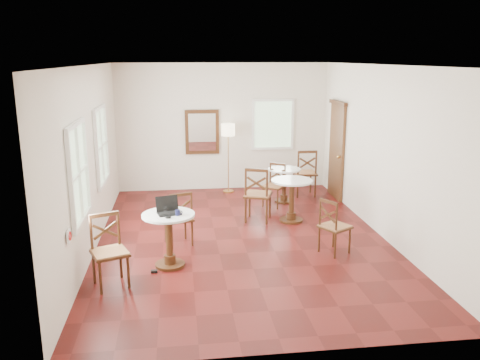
% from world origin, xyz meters
% --- Properties ---
extents(ground, '(7.00, 7.00, 0.00)m').
position_xyz_m(ground, '(0.00, 0.00, 0.00)').
color(ground, '#4E0F0D').
rests_on(ground, ground).
extents(room_shell, '(5.02, 7.02, 3.01)m').
position_xyz_m(room_shell, '(-0.06, 0.27, 1.89)').
color(room_shell, silver).
rests_on(room_shell, ground).
extents(cafe_table_near, '(0.80, 0.80, 0.84)m').
position_xyz_m(cafe_table_near, '(-1.25, -1.01, 0.52)').
color(cafe_table_near, '#412310').
rests_on(cafe_table_near, ground).
extents(cafe_table_mid, '(0.79, 0.79, 0.84)m').
position_xyz_m(cafe_table_mid, '(1.08, 0.84, 0.52)').
color(cafe_table_mid, '#412310').
rests_on(cafe_table_mid, ground).
extents(cafe_table_back, '(0.71, 0.71, 0.75)m').
position_xyz_m(cafe_table_back, '(1.22, 2.17, 0.47)').
color(cafe_table_back, '#412310').
rests_on(cafe_table_back, ground).
extents(chair_near_a, '(0.55, 0.55, 0.95)m').
position_xyz_m(chair_near_a, '(-1.10, -0.12, 0.47)').
color(chair_near_a, '#412310').
rests_on(chair_near_a, ground).
extents(chair_near_b, '(0.61, 0.61, 1.02)m').
position_xyz_m(chair_near_b, '(-2.07, -1.56, 0.51)').
color(chair_near_b, '#412310').
rests_on(chair_near_b, ground).
extents(chair_mid_a, '(0.64, 0.64, 1.09)m').
position_xyz_m(chair_mid_a, '(0.43, 0.94, 0.54)').
color(chair_mid_a, '#412310').
rests_on(chair_mid_a, ground).
extents(chair_mid_b, '(0.58, 0.58, 0.92)m').
position_xyz_m(chair_mid_b, '(1.39, -0.82, 0.46)').
color(chair_mid_b, '#412310').
rests_on(chair_mid_b, ground).
extents(chair_back_a, '(0.51, 0.51, 1.09)m').
position_xyz_m(chair_back_a, '(1.80, 2.61, 0.54)').
color(chair_back_a, '#412310').
rests_on(chair_back_a, ground).
extents(chair_back_b, '(0.59, 0.59, 0.91)m').
position_xyz_m(chair_back_b, '(0.95, 1.90, 0.46)').
color(chair_back_b, '#412310').
rests_on(chair_back_b, ground).
extents(floor_lamp, '(0.32, 0.32, 1.63)m').
position_xyz_m(floor_lamp, '(0.09, 3.15, 1.38)').
color(floor_lamp, '#BF8C3F').
rests_on(floor_lamp, ground).
extents(laptop, '(0.40, 0.36, 0.24)m').
position_xyz_m(laptop, '(-1.25, -0.96, 0.90)').
color(laptop, black).
rests_on(laptop, cafe_table_near).
extents(mouse, '(0.11, 0.09, 0.04)m').
position_xyz_m(mouse, '(-1.25, -1.22, 0.86)').
color(mouse, black).
rests_on(mouse, cafe_table_near).
extents(navy_mug, '(0.11, 0.07, 0.09)m').
position_xyz_m(navy_mug, '(-1.11, -1.10, 0.88)').
color(navy_mug, black).
rests_on(navy_mug, cafe_table_near).
extents(water_glass, '(0.06, 0.06, 0.09)m').
position_xyz_m(water_glass, '(-1.29, -0.93, 0.89)').
color(water_glass, white).
rests_on(water_glass, cafe_table_near).
extents(power_adapter, '(0.10, 0.06, 0.04)m').
position_xyz_m(power_adapter, '(-1.49, -1.23, 0.02)').
color(power_adapter, black).
rests_on(power_adapter, ground).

